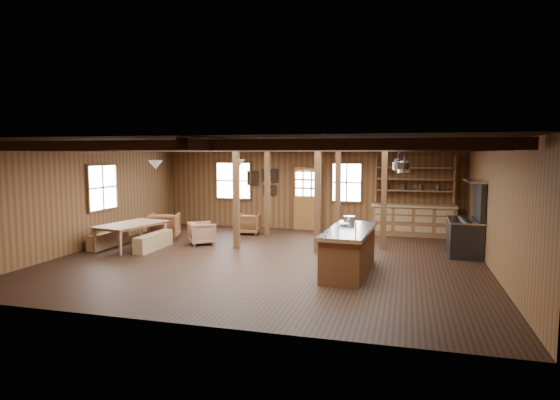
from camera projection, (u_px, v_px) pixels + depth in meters
name	position (u px, v px, depth m)	size (l,w,h in m)	color
room	(269.00, 201.00, 11.17)	(10.04, 9.04, 2.84)	black
ceiling_joists	(271.00, 148.00, 11.22)	(9.80, 8.82, 0.18)	black
timber_posts	(308.00, 194.00, 13.03)	(3.95, 2.35, 2.80)	#422412
back_door	(307.00, 204.00, 15.50)	(1.02, 0.08, 2.15)	brown
window_back_left	(234.00, 181.00, 16.12)	(1.32, 0.06, 1.32)	white
window_back_right	(347.00, 183.00, 15.09)	(1.02, 0.06, 1.32)	white
window_left	(102.00, 187.00, 12.93)	(0.14, 1.24, 1.32)	white
notice_boards	(264.00, 180.00, 15.82)	(1.08, 0.03, 0.90)	beige
back_counter	(413.00, 217.00, 14.40)	(2.55, 0.60, 2.45)	brown
pendant_lamps	(200.00, 164.00, 12.64)	(1.86, 2.36, 0.66)	#2F3032
pot_rack	(402.00, 165.00, 10.51)	(0.39, 3.00, 0.44)	#2F3032
kitchen_island	(349.00, 250.00, 9.99)	(1.00, 2.54, 1.20)	brown
step_stool	(361.00, 254.00, 10.96)	(0.45, 0.32, 0.40)	brown
commercial_range	(466.00, 231.00, 11.70)	(0.79, 1.52, 1.88)	#2F3032
dining_table	(132.00, 236.00, 12.55)	(1.90, 1.06, 0.67)	#946343
bench_wall	(108.00, 239.00, 12.76)	(0.28, 1.50, 0.41)	brown
bench_aisle	(154.00, 241.00, 12.40)	(0.29, 1.55, 0.43)	brown
armchair_a	(164.00, 226.00, 13.93)	(0.83, 0.85, 0.77)	brown
armchair_b	(249.00, 224.00, 14.77)	(0.68, 0.70, 0.64)	brown
armchair_c	(202.00, 233.00, 13.10)	(0.67, 0.69, 0.62)	#966144
counter_pot	(349.00, 220.00, 10.78)	(0.27, 0.27, 0.16)	silver
bowl	(344.00, 224.00, 10.36)	(0.27, 0.27, 0.07)	silver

